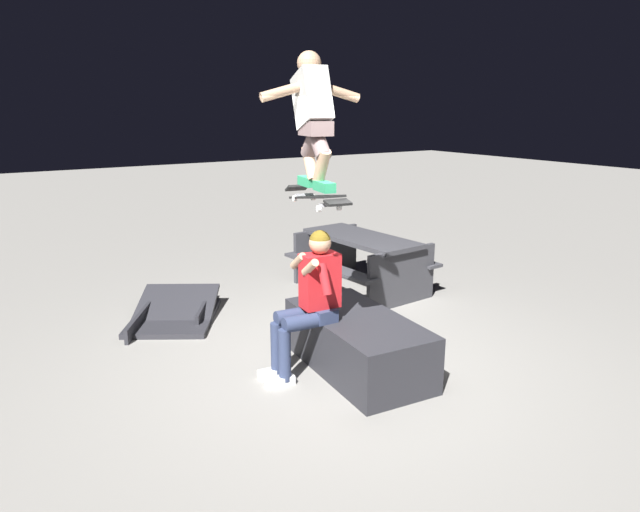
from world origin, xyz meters
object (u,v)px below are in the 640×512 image
Objects in this scene: skater_airborne at (313,114)px; ledge_box_main at (357,343)px; kicker_ramp at (174,315)px; person_sitting_on_ledge at (309,296)px; picnic_table_back at (361,254)px; skateboard at (316,197)px.

ledge_box_main is at bearing -108.02° from skater_airborne.
kicker_ramp is at bearing 17.34° from skater_airborne.
ledge_box_main is 2.14m from skater_airborne.
person_sitting_on_ledge is at bearing 70.35° from ledge_box_main.
person_sitting_on_ledge reaches higher than picnic_table_back.
picnic_table_back is (1.80, -1.87, -1.86)m from skater_airborne.
ledge_box_main reaches higher than kicker_ramp.
skateboard is at bearing -163.33° from kicker_ramp.
kicker_ramp is (2.06, 0.64, -2.30)m from skater_airborne.
picnic_table_back reaches higher than ledge_box_main.
skateboard is at bearing 134.66° from picnic_table_back.
picnic_table_back is (1.77, -1.90, -0.26)m from person_sitting_on_ledge.
skater_airborne reaches higher than person_sitting_on_ledge.
skateboard reaches higher than ledge_box_main.
person_sitting_on_ledge is 1.21× the size of skater_airborne.
ledge_box_main is 2.44m from kicker_ramp.
person_sitting_on_ledge is 0.76× the size of picnic_table_back.
skater_airborne is 3.19m from picnic_table_back.
skateboard is (0.08, 0.41, 1.41)m from ledge_box_main.
person_sitting_on_ledge is (0.15, 0.43, 0.50)m from ledge_box_main.
kicker_ramp is at bearing 16.73° from person_sitting_on_ledge.
ledge_box_main is 1.52× the size of skateboard.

